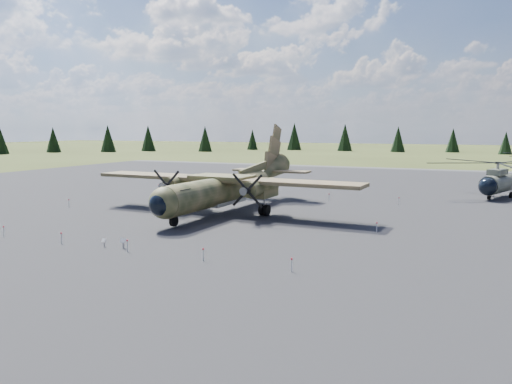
% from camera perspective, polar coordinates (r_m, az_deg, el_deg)
% --- Properties ---
extents(ground, '(500.00, 500.00, 0.00)m').
position_cam_1_polar(ground, '(47.74, -6.27, -2.97)').
color(ground, '#58612B').
rests_on(ground, ground).
extents(apron, '(120.00, 120.00, 0.04)m').
position_cam_1_polar(apron, '(56.48, -1.17, -1.34)').
color(apron, '#535257').
rests_on(apron, ground).
extents(transport_plane, '(28.95, 26.30, 9.55)m').
position_cam_1_polar(transport_plane, '(50.89, -3.31, 0.82)').
color(transport_plane, '#384123').
rests_on(transport_plane, ground).
extents(helicopter_near, '(22.38, 22.38, 4.45)m').
position_cam_1_polar(helicopter_near, '(67.72, 26.00, 2.05)').
color(helicopter_near, gray).
rests_on(helicopter_near, ground).
extents(info_placard_left, '(0.42, 0.27, 0.61)m').
position_cam_1_polar(info_placard_left, '(37.60, -16.99, -5.40)').
color(info_placard_left, gray).
rests_on(info_placard_left, ground).
extents(info_placard_right, '(0.49, 0.22, 0.75)m').
position_cam_1_polar(info_placard_right, '(36.68, -14.96, -5.49)').
color(info_placard_right, gray).
rests_on(info_placard_right, ground).
extents(barrier_fence, '(33.12, 29.62, 0.85)m').
position_cam_1_polar(barrier_fence, '(47.82, -6.81, -2.34)').
color(barrier_fence, white).
rests_on(barrier_fence, ground).
extents(treeline, '(307.57, 310.89, 10.89)m').
position_cam_1_polar(treeline, '(47.96, -17.29, 2.60)').
color(treeline, black).
rests_on(treeline, ground).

